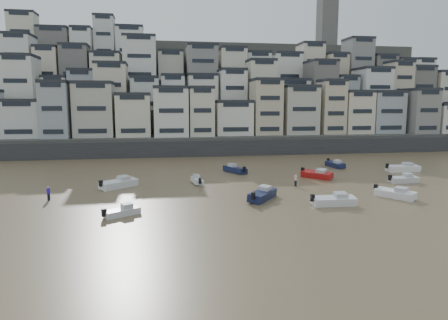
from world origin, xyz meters
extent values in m
plane|color=brown|center=(0.00, 0.00, 0.00)|extent=(400.00, 400.00, 0.00)
cube|color=#38383A|center=(10.00, 65.00, 1.75)|extent=(140.00, 3.00, 3.50)
cube|color=#4C4C47|center=(15.00, 72.00, 2.00)|extent=(140.00, 14.00, 4.00)
cube|color=#4C4C47|center=(15.00, 84.00, 5.00)|extent=(140.00, 14.00, 10.00)
cube|color=#4C4C47|center=(15.00, 96.00, 9.00)|extent=(140.00, 14.00, 18.00)
cube|color=#4C4C47|center=(15.00, 108.00, 13.00)|extent=(140.00, 16.00, 26.00)
cube|color=#4C4C47|center=(15.00, 122.00, 16.00)|extent=(140.00, 18.00, 32.00)
cube|color=#66635E|center=(55.00, 120.00, 41.00)|extent=(6.00, 6.00, 18.00)
camera|label=1|loc=(-6.50, -23.02, 11.64)|focal=32.00mm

